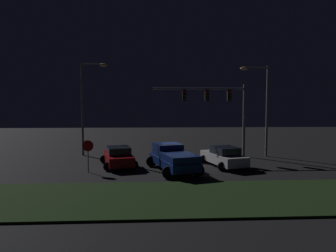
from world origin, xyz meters
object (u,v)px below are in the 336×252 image
object	(u,v)px
pickup_truck	(172,157)
car_sedan_far	(224,157)
street_lamp_right	(262,100)
car_sedan	(118,157)
stop_sign	(88,150)
traffic_signal_gantry	(217,102)
street_lamp_left	(87,98)

from	to	relation	value
pickup_truck	car_sedan_far	bearing A→B (deg)	-87.72
pickup_truck	street_lamp_right	size ratio (longest dim) A/B	0.70
car_sedan	stop_sign	world-z (taller)	stop_sign
traffic_signal_gantry	car_sedan	bearing A→B (deg)	-156.34
pickup_truck	street_lamp_left	size ratio (longest dim) A/B	0.67
car_sedan	traffic_signal_gantry	size ratio (longest dim) A/B	0.57
car_sedan	car_sedan_far	distance (m)	8.00
car_sedan_far	street_lamp_right	distance (m)	7.50
street_lamp_left	street_lamp_right	bearing A→B (deg)	-4.89
traffic_signal_gantry	street_lamp_left	bearing A→B (deg)	172.91
car_sedan	street_lamp_right	size ratio (longest dim) A/B	0.58
street_lamp_right	car_sedan_far	bearing A→B (deg)	-136.61
car_sedan_far	street_lamp_right	xyz separation A→B (m)	(4.42, 4.18, 4.40)
car_sedan_far	traffic_signal_gantry	distance (m)	5.83
street_lamp_left	car_sedan_far	bearing A→B (deg)	-25.88
traffic_signal_gantry	stop_sign	size ratio (longest dim) A/B	3.73
street_lamp_left	stop_sign	size ratio (longest dim) A/B	3.84
pickup_truck	street_lamp_right	bearing A→B (deg)	-72.86
car_sedan_far	pickup_truck	bearing A→B (deg)	92.85
stop_sign	street_lamp_right	bearing A→B (deg)	22.12
stop_sign	street_lamp_left	bearing A→B (deg)	102.52
traffic_signal_gantry	street_lamp_right	xyz separation A→B (m)	(4.04, 0.11, 0.24)
traffic_signal_gantry	street_lamp_right	distance (m)	4.05
car_sedan	traffic_signal_gantry	world-z (taller)	traffic_signal_gantry
pickup_truck	street_lamp_right	world-z (taller)	street_lamp_right
pickup_truck	street_lamp_right	distance (m)	10.87
car_sedan_far	street_lamp_left	xyz separation A→B (m)	(-11.39, 5.53, 4.60)
stop_sign	car_sedan_far	bearing A→B (deg)	9.31
car_sedan_far	stop_sign	distance (m)	9.97
stop_sign	pickup_truck	bearing A→B (deg)	2.82
car_sedan_far	stop_sign	size ratio (longest dim) A/B	2.12
car_sedan	pickup_truck	bearing A→B (deg)	-127.84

